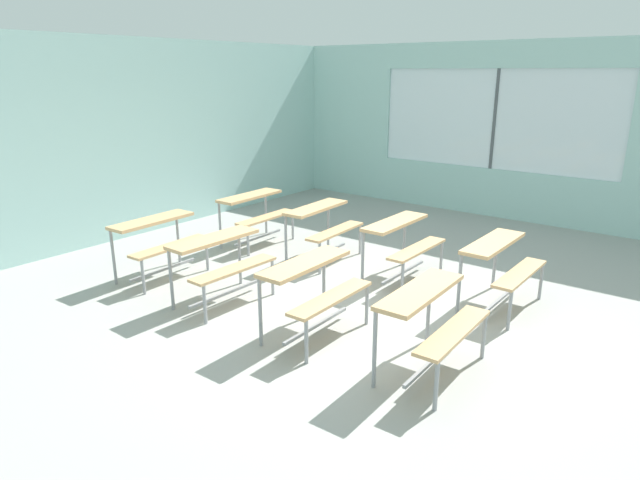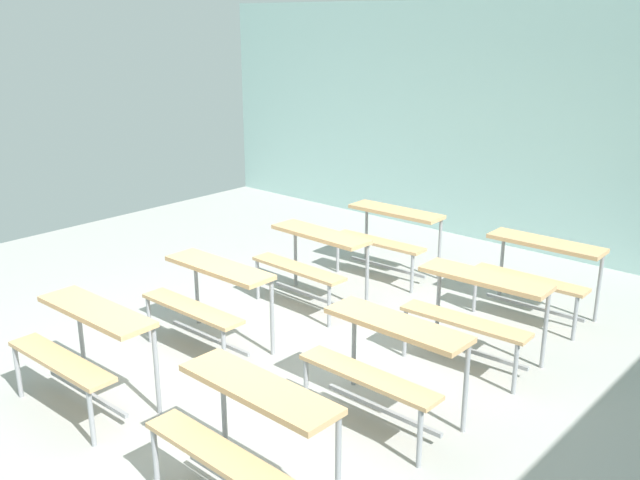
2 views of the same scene
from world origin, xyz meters
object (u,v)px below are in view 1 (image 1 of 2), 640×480
Objects in this scene: desk_bench_r1c1 at (403,236)px; desk_bench_r3c0 at (159,234)px; desk_bench_r0c1 at (502,259)px; desk_bench_r1c0 at (314,281)px; desk_bench_r2c1 at (323,220)px; desk_bench_r0c0 at (431,312)px; desk_bench_r2c0 at (221,254)px; desk_bench_r3c1 at (256,207)px.

desk_bench_r1c1 and desk_bench_r3c0 have the same top height.
desk_bench_r1c0 is (-1.77, 1.21, 0.00)m from desk_bench_r0c1.
desk_bench_r1c1 is (0.08, 1.27, 0.00)m from desk_bench_r0c1.
desk_bench_r2c1 is at bearing -36.15° from desk_bench_r3c0.
desk_bench_r0c0 is 2.54m from desk_bench_r2c0.
desk_bench_r2c0 is (-1.84, 1.25, 0.00)m from desk_bench_r1c1.
desk_bench_r0c1 is 2.51m from desk_bench_r2c1.
desk_bench_r0c0 is at bearing -128.05° from desk_bench_r2c1.
desk_bench_r0c1 is at bearing -53.41° from desk_bench_r2c0.
desk_bench_r2c0 is at bearing 177.14° from desk_bench_r2c1.
desk_bench_r0c0 is at bearing -116.55° from desk_bench_r3c1.
desk_bench_r3c1 is (-0.03, 1.24, 0.00)m from desk_bench_r2c1.
desk_bench_r3c1 is at bearing -1.21° from desk_bench_r3c0.
desk_bench_r0c1 is 0.99× the size of desk_bench_r3c1.
desk_bench_r0c0 is 4.16m from desk_bench_r3c1.
desk_bench_r2c0 is at bearing 89.72° from desk_bench_r0c0.
desk_bench_r2c0 is 0.99× the size of desk_bench_r2c1.
desk_bench_r1c1 and desk_bench_r2c0 have the same top height.
desk_bench_r2c1 and desk_bench_r3c1 have the same top height.
desk_bench_r0c0 is 1.23m from desk_bench_r1c0.
desk_bench_r2c0 is 1.85m from desk_bench_r2c1.
desk_bench_r1c1 is at bearing 34.36° from desk_bench_r0c0.
desk_bench_r2c0 is at bearing -147.38° from desk_bench_r3c1.
desk_bench_r0c0 and desk_bench_r0c1 have the same top height.
desk_bench_r1c0 and desk_bench_r1c1 have the same top height.
desk_bench_r0c1 is at bearing -0.67° from desk_bench_r0c0.
desk_bench_r2c1 is (0.09, 2.51, 0.00)m from desk_bench_r0c1.
desk_bench_r1c0 is 1.00× the size of desk_bench_r1c1.
desk_bench_r1c1 is 0.99× the size of desk_bench_r2c0.
desk_bench_r0c0 and desk_bench_r2c1 have the same top height.
desk_bench_r3c1 is at bearing 63.48° from desk_bench_r0c0.
desk_bench_r1c0 is 2.27m from desk_bench_r2c1.
desk_bench_r0c0 and desk_bench_r1c1 have the same top height.
desk_bench_r3c1 is at bearing 53.74° from desk_bench_r1c0.
desk_bench_r1c1 is 0.99× the size of desk_bench_r3c0.
desk_bench_r0c1 is 1.00× the size of desk_bench_r1c0.
desk_bench_r2c1 is 1.24m from desk_bench_r3c1.
desk_bench_r1c1 is at bearing -56.09° from desk_bench_r3c0.
desk_bench_r0c1 is 2.14m from desk_bench_r1c0.
desk_bench_r2c0 is at bearing 89.24° from desk_bench_r1c0.
desk_bench_r1c1 is at bearing -32.56° from desk_bench_r2c0.
desk_bench_r1c0 is 2.52m from desk_bench_r3c0.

